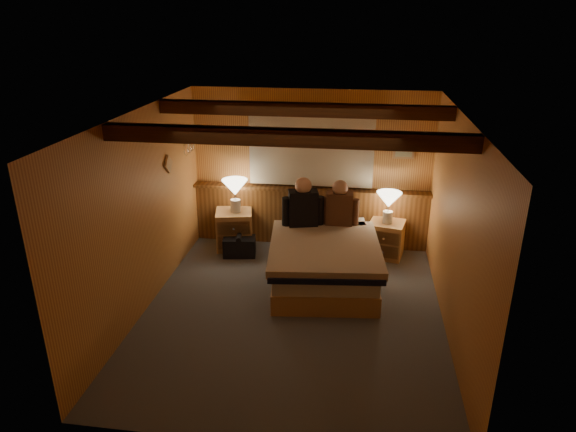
% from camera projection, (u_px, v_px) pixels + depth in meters
% --- Properties ---
extents(floor, '(4.20, 4.20, 0.00)m').
position_uv_depth(floor, '(292.00, 312.00, 6.28)').
color(floor, '#525862').
rests_on(floor, ground).
extents(ceiling, '(4.20, 4.20, 0.00)m').
position_uv_depth(ceiling, '(293.00, 116.00, 5.39)').
color(ceiling, '#D78D50').
rests_on(ceiling, wall_back).
extents(wall_back, '(3.60, 0.00, 3.60)m').
position_uv_depth(wall_back, '(311.00, 169.00, 7.76)').
color(wall_back, '#DBA04E').
rests_on(wall_back, floor).
extents(wall_left, '(0.00, 4.20, 4.20)m').
position_uv_depth(wall_left, '(142.00, 213.00, 6.07)').
color(wall_left, '#DBA04E').
rests_on(wall_left, floor).
extents(wall_right, '(0.00, 4.20, 4.20)m').
position_uv_depth(wall_right, '(456.00, 230.00, 5.60)').
color(wall_right, '#DBA04E').
rests_on(wall_right, floor).
extents(wall_front, '(3.60, 0.00, 3.60)m').
position_uv_depth(wall_front, '(256.00, 325.00, 3.90)').
color(wall_front, '#DBA04E').
rests_on(wall_front, floor).
extents(wainscot, '(3.60, 0.23, 0.94)m').
position_uv_depth(wainscot, '(310.00, 215.00, 7.97)').
color(wainscot, brown).
rests_on(wainscot, wall_back).
extents(curtain_window, '(2.18, 0.09, 1.11)m').
position_uv_depth(curtain_window, '(311.00, 150.00, 7.58)').
color(curtain_window, '#4F2B13').
rests_on(curtain_window, wall_back).
extents(ceiling_beams, '(3.60, 1.65, 0.16)m').
position_uv_depth(ceiling_beams, '(295.00, 122.00, 5.56)').
color(ceiling_beams, '#4F2B13').
rests_on(ceiling_beams, ceiling).
extents(coat_rail, '(0.05, 0.55, 0.24)m').
position_uv_depth(coat_rail, '(188.00, 143.00, 7.33)').
color(coat_rail, white).
rests_on(coat_rail, wall_left).
extents(framed_print, '(0.30, 0.04, 0.25)m').
position_uv_depth(framed_print, '(404.00, 150.00, 7.44)').
color(framed_print, tan).
rests_on(framed_print, wall_back).
extents(bed, '(1.58, 1.93, 0.62)m').
position_uv_depth(bed, '(324.00, 261.00, 6.85)').
color(bed, tan).
rests_on(bed, floor).
extents(nightstand_left, '(0.63, 0.59, 0.60)m').
position_uv_depth(nightstand_left, '(234.00, 229.00, 7.91)').
color(nightstand_left, tan).
rests_on(nightstand_left, floor).
extents(nightstand_right, '(0.57, 0.54, 0.54)m').
position_uv_depth(nightstand_right, '(386.00, 239.00, 7.63)').
color(nightstand_right, tan).
rests_on(nightstand_right, floor).
extents(lamp_left, '(0.39, 0.39, 0.51)m').
position_uv_depth(lamp_left, '(235.00, 189.00, 7.66)').
color(lamp_left, silver).
rests_on(lamp_left, nightstand_left).
extents(lamp_right, '(0.36, 0.36, 0.47)m').
position_uv_depth(lamp_right, '(389.00, 202.00, 7.39)').
color(lamp_right, silver).
rests_on(lamp_right, nightstand_right).
extents(person_left, '(0.58, 0.32, 0.72)m').
position_uv_depth(person_left, '(303.00, 205.00, 7.16)').
color(person_left, black).
rests_on(person_left, bed).
extents(person_right, '(0.55, 0.22, 0.67)m').
position_uv_depth(person_right, '(340.00, 206.00, 7.20)').
color(person_right, '#513020').
rests_on(person_right, bed).
extents(duffel_bag, '(0.52, 0.36, 0.34)m').
position_uv_depth(duffel_bag, '(240.00, 246.00, 7.69)').
color(duffel_bag, black).
rests_on(duffel_bag, floor).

